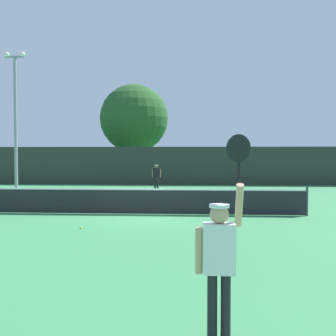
{
  "coord_description": "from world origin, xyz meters",
  "views": [
    {
      "loc": [
        1.79,
        -15.05,
        2.24
      ],
      "look_at": [
        0.62,
        2.76,
        1.62
      ],
      "focal_mm": 44.08,
      "sensor_mm": 36.0,
      "label": 1
    }
  ],
  "objects_px": {
    "player_serving": "(220,250)",
    "tennis_ball": "(81,228)",
    "player_receiving": "(156,174)",
    "light_pole": "(15,113)",
    "parked_car_far": "(292,171)",
    "large_tree": "(134,119)",
    "parked_car_mid": "(141,170)",
    "parked_car_near": "(87,169)"
  },
  "relations": [
    {
      "from": "player_serving",
      "to": "parked_car_far",
      "type": "distance_m",
      "value": 32.38
    },
    {
      "from": "player_receiving",
      "to": "large_tree",
      "type": "height_order",
      "value": "large_tree"
    },
    {
      "from": "light_pole",
      "to": "parked_car_far",
      "type": "xyz_separation_m",
      "value": [
        18.46,
        13.7,
        -3.74
      ]
    },
    {
      "from": "player_serving",
      "to": "tennis_ball",
      "type": "height_order",
      "value": "player_serving"
    },
    {
      "from": "player_receiving",
      "to": "light_pole",
      "type": "distance_m",
      "value": 9.09
    },
    {
      "from": "player_receiving",
      "to": "parked_car_mid",
      "type": "relative_size",
      "value": 0.35
    },
    {
      "from": "light_pole",
      "to": "large_tree",
      "type": "height_order",
      "value": "large_tree"
    },
    {
      "from": "player_serving",
      "to": "player_receiving",
      "type": "xyz_separation_m",
      "value": [
        -2.74,
        21.12,
        -0.15
      ]
    },
    {
      "from": "light_pole",
      "to": "parked_car_far",
      "type": "bearing_deg",
      "value": 36.59
    },
    {
      "from": "large_tree",
      "to": "parked_car_mid",
      "type": "relative_size",
      "value": 1.86
    },
    {
      "from": "tennis_ball",
      "to": "player_receiving",
      "type": "bearing_deg",
      "value": 86.12
    },
    {
      "from": "player_receiving",
      "to": "player_serving",
      "type": "bearing_deg",
      "value": 97.4
    },
    {
      "from": "parked_car_mid",
      "to": "player_serving",
      "type": "bearing_deg",
      "value": -87.06
    },
    {
      "from": "player_serving",
      "to": "parked_car_near",
      "type": "xyz_separation_m",
      "value": [
        -10.35,
        32.88,
        -0.31
      ]
    },
    {
      "from": "player_receiving",
      "to": "tennis_ball",
      "type": "distance_m",
      "value": 14.06
    },
    {
      "from": "light_pole",
      "to": "parked_car_far",
      "type": "height_order",
      "value": "light_pole"
    },
    {
      "from": "player_serving",
      "to": "parked_car_mid",
      "type": "xyz_separation_m",
      "value": [
        -5.1,
        31.81,
        -0.31
      ]
    },
    {
      "from": "tennis_ball",
      "to": "large_tree",
      "type": "distance_m",
      "value": 23.62
    },
    {
      "from": "parked_car_near",
      "to": "parked_car_far",
      "type": "relative_size",
      "value": 1.01
    },
    {
      "from": "player_receiving",
      "to": "large_tree",
      "type": "distance_m",
      "value": 10.32
    },
    {
      "from": "player_serving",
      "to": "tennis_ball",
      "type": "bearing_deg",
      "value": 117.42
    },
    {
      "from": "player_receiving",
      "to": "parked_car_mid",
      "type": "bearing_deg",
      "value": -77.58
    },
    {
      "from": "large_tree",
      "to": "parked_car_near",
      "type": "relative_size",
      "value": 1.89
    },
    {
      "from": "parked_car_far",
      "to": "tennis_ball",
      "type": "bearing_deg",
      "value": -117.56
    },
    {
      "from": "light_pole",
      "to": "large_tree",
      "type": "xyz_separation_m",
      "value": [
        4.85,
        12.44,
        0.72
      ]
    },
    {
      "from": "light_pole",
      "to": "parked_car_far",
      "type": "distance_m",
      "value": 23.29
    },
    {
      "from": "parked_car_mid",
      "to": "parked_car_far",
      "type": "relative_size",
      "value": 1.03
    },
    {
      "from": "tennis_ball",
      "to": "parked_car_mid",
      "type": "xyz_separation_m",
      "value": [
        -1.41,
        24.69,
        0.74
      ]
    },
    {
      "from": "player_serving",
      "to": "light_pole",
      "type": "relative_size",
      "value": 0.31
    },
    {
      "from": "player_receiving",
      "to": "large_tree",
      "type": "bearing_deg",
      "value": -72.96
    },
    {
      "from": "large_tree",
      "to": "parked_car_mid",
      "type": "xyz_separation_m",
      "value": [
        0.39,
        1.72,
        -4.46
      ]
    },
    {
      "from": "large_tree",
      "to": "parked_car_near",
      "type": "xyz_separation_m",
      "value": [
        -4.86,
        2.79,
        -4.46
      ]
    },
    {
      "from": "parked_car_near",
      "to": "parked_car_mid",
      "type": "height_order",
      "value": "same"
    },
    {
      "from": "player_receiving",
      "to": "parked_car_far",
      "type": "xyz_separation_m",
      "value": [
        10.85,
        10.23,
        -0.15
      ]
    },
    {
      "from": "player_serving",
      "to": "light_pole",
      "type": "xyz_separation_m",
      "value": [
        -10.34,
        17.65,
        3.44
      ]
    },
    {
      "from": "player_serving",
      "to": "tennis_ball",
      "type": "relative_size",
      "value": 36.48
    },
    {
      "from": "parked_car_near",
      "to": "parked_car_mid",
      "type": "bearing_deg",
      "value": -15.06
    },
    {
      "from": "parked_car_near",
      "to": "parked_car_far",
      "type": "xyz_separation_m",
      "value": [
        18.46,
        -1.53,
        0.0
      ]
    },
    {
      "from": "player_serving",
      "to": "player_receiving",
      "type": "relative_size",
      "value": 1.61
    },
    {
      "from": "player_receiving",
      "to": "light_pole",
      "type": "relative_size",
      "value": 0.19
    },
    {
      "from": "parked_car_near",
      "to": "parked_car_far",
      "type": "bearing_deg",
      "value": -8.29
    },
    {
      "from": "parked_car_mid",
      "to": "large_tree",
      "type": "bearing_deg",
      "value": -109.06
    }
  ]
}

